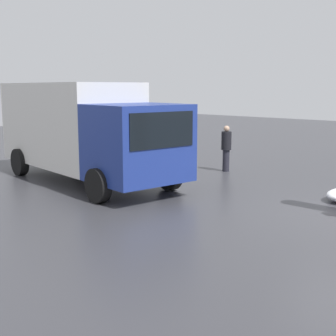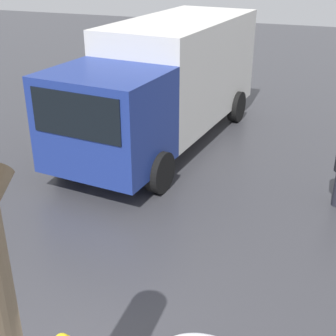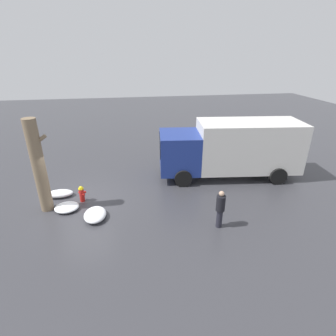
# 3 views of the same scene
# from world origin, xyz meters

# --- Properties ---
(delivery_truck) EXTENTS (7.71, 3.29, 3.06)m
(delivery_truck) POSITION_xyz_m (7.85, 1.59, 1.67)
(delivery_truck) COLOR navy
(delivery_truck) RESTS_ON ground_plane
(pedestrian) EXTENTS (0.35, 0.35, 1.61)m
(pedestrian) POSITION_xyz_m (5.65, -2.89, 0.88)
(pedestrian) COLOR #23232D
(pedestrian) RESTS_ON ground_plane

